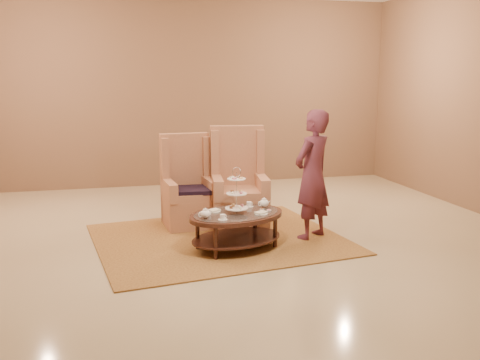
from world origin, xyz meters
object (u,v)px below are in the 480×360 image
object	(u,v)px
tea_table	(237,220)
person	(312,175)
armchair_left	(188,195)
armchair_right	(239,193)

from	to	relation	value
tea_table	person	xyz separation A→B (m)	(1.04, 0.20, 0.46)
armchair_left	person	size ratio (longest dim) A/B	0.77
armchair_left	armchair_right	size ratio (longest dim) A/B	0.92
person	tea_table	bearing A→B (deg)	-22.22
armchair_right	person	size ratio (longest dim) A/B	0.83
armchair_left	armchair_right	distance (m)	0.71
person	armchair_left	bearing A→B (deg)	-68.43
tea_table	armchair_right	xyz separation A→B (m)	(0.27, 1.02, 0.10)
armchair_left	armchair_right	world-z (taller)	armchair_right
tea_table	armchair_right	distance (m)	1.06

